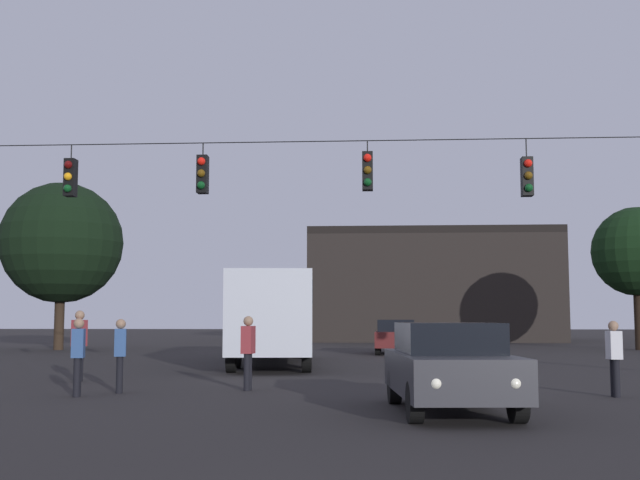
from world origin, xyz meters
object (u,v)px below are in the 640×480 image
Objects in this scene: car_near_right at (449,365)px; pedestrian_crossing_center at (79,341)px; pedestrian_crossing_left at (614,354)px; tree_behind_building at (62,243)px; city_bus at (273,310)px; pedestrian_near_bus at (78,353)px; pedestrian_crossing_right at (120,351)px; car_far_left at (396,336)px; pedestrian_trailing at (248,348)px; tree_left_silhouette at (637,252)px.

pedestrian_crossing_center is (-8.72, 6.04, 0.23)m from car_near_right.
tree_behind_building is (-20.62, 22.72, 4.53)m from pedestrian_crossing_left.
pedestrian_crossing_left is 0.18× the size of tree_behind_building.
pedestrian_near_bus is at bearing -102.72° from city_bus.
pedestrian_crossing_center is at bearing 123.99° from pedestrian_crossing_right.
car_near_right is 0.52× the size of tree_behind_building.
city_bus reaches higher than pedestrian_crossing_left.
car_far_left is at bearing 101.27° from pedestrian_crossing_left.
pedestrian_crossing_right is at bearing -56.01° from pedestrian_crossing_center.
city_bus reaches higher than pedestrian_crossing_right.
pedestrian_near_bus is at bearing -69.95° from pedestrian_crossing_center.
pedestrian_trailing is at bearing -59.27° from tree_behind_building.
pedestrian_crossing_left is at bearing 38.31° from car_near_right.
city_bus is 7.08× the size of pedestrian_crossing_right.
car_far_left is 20.15m from pedestrian_crossing_right.
pedestrian_crossing_right is (2.00, -2.97, -0.14)m from pedestrian_crossing_center.
pedestrian_crossing_right is 25.16m from tree_behind_building.
pedestrian_crossing_right is 0.96× the size of pedestrian_trailing.
car_near_right and car_far_left have the same top height.
pedestrian_trailing is (3.27, 1.63, 0.03)m from pedestrian_near_bus.
car_near_right is 10.61m from pedestrian_crossing_center.
pedestrian_trailing is (2.65, 0.80, 0.04)m from pedestrian_crossing_right.
car_near_right is 4.63m from pedestrian_crossing_left.
car_far_left is at bearing 78.07° from pedestrian_trailing.
city_bus is 6.81× the size of pedestrian_trailing.
pedestrian_near_bus is at bearing -67.55° from tree_behind_building.
pedestrian_crossing_right is at bearing -65.49° from tree_behind_building.
pedestrian_crossing_right is (-10.35, 0.20, 0.02)m from pedestrian_crossing_left.
city_bus is at bearing 77.28° from pedestrian_near_bus.
city_bus is 11.01m from pedestrian_crossing_right.
pedestrian_near_bus is (-0.62, -0.83, 0.01)m from pedestrian_crossing_right.
tree_left_silhouette is at bearing 3.34° from tree_behind_building.
city_bus is at bearing 79.47° from pedestrian_crossing_right.
city_bus is 10.05m from pedestrian_trailing.
tree_behind_building is at bearing 120.73° from pedestrian_trailing.
pedestrian_crossing_center is 4.05m from pedestrian_near_bus.
city_bus is at bearing 127.25° from pedestrian_crossing_left.
pedestrian_trailing reaches higher than pedestrian_crossing_left.
car_far_left is 18.67m from pedestrian_trailing.
pedestrian_crossing_left is 0.94× the size of pedestrian_trailing.
car_far_left is 2.67× the size of pedestrian_trailing.
tree_left_silhouette is at bearing 52.03° from pedestrian_crossing_right.
car_far_left is at bearing -11.65° from tree_behind_building.
pedestrian_crossing_right reaches higher than pedestrian_crossing_left.
pedestrian_near_bus is (-2.62, -11.61, -0.97)m from city_bus.
car_far_left is 2.84× the size of pedestrian_crossing_left.
pedestrian_crossing_right is 0.19× the size of tree_behind_building.
pedestrian_crossing_left is at bearing -14.39° from pedestrian_crossing_center.
pedestrian_crossing_left is 0.86× the size of pedestrian_crossing_center.
tree_behind_building is at bearing 136.25° from city_bus.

